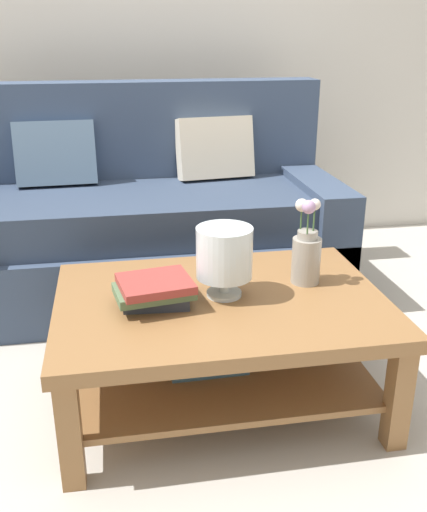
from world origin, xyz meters
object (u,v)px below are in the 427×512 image
Objects in this scene: coffee_table at (220,326)px; book_stack_main at (155,291)px; couch at (146,224)px; flower_pitcher at (306,252)px; glass_hurricane_vase at (224,254)px.

coffee_table is 0.29m from book_stack_main.
flower_pitcher is at bearing -62.09° from couch.
couch is 1.10m from coffee_table.
couch is 6.87× the size of book_stack_main.
couch is at bearing 117.91° from flower_pitcher.
glass_hurricane_vase is 0.33m from flower_pitcher.
couch is at bearing 101.09° from glass_hurricane_vase.
book_stack_main is 1.12× the size of glass_hurricane_vase.
coffee_table is at bearing -135.04° from glass_hurricane_vase.
flower_pitcher reaches higher than glass_hurricane_vase.
coffee_table is at bearing -79.89° from couch.
couch reaches higher than flower_pitcher.
book_stack_main is at bearing -170.18° from flower_pitcher.
flower_pitcher is (0.53, -1.00, 0.18)m from couch.
flower_pitcher reaches higher than book_stack_main.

